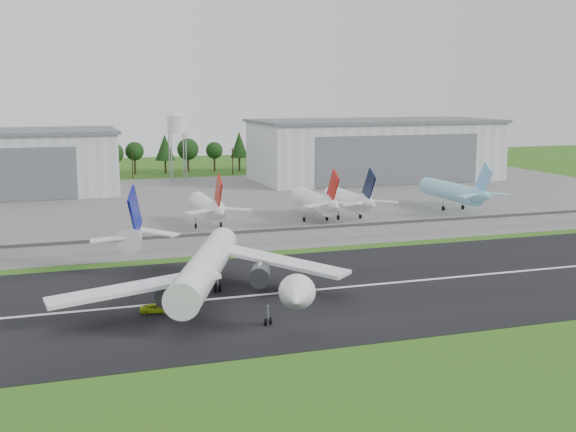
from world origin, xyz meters
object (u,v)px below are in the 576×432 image
object	(u,v)px
parked_jet_red_a	(209,207)
parked_jet_red_b	(317,201)
main_airliner	(207,274)
ground_vehicle	(155,308)
parked_jet_navy	(352,200)
parked_jet_skyblue	(456,192)

from	to	relation	value
parked_jet_red_a	parked_jet_red_b	size ratio (longest dim) A/B	1.00
main_airliner	ground_vehicle	bearing A→B (deg)	43.90
ground_vehicle	parked_jet_navy	xyz separation A→B (m)	(66.39, 71.06, 5.15)
parked_jet_navy	parked_jet_skyblue	xyz separation A→B (m)	(37.41, 5.03, 0.12)
ground_vehicle	parked_jet_navy	size ratio (longest dim) A/B	0.16
parked_jet_red_a	main_airliner	bearing A→B (deg)	-102.44
parked_jet_red_b	parked_jet_navy	xyz separation A→B (m)	(10.51, -0.01, -0.07)
parked_jet_navy	parked_jet_red_a	bearing A→B (deg)	-179.99
main_airliner	ground_vehicle	size ratio (longest dim) A/B	11.33
ground_vehicle	parked_jet_skyblue	world-z (taller)	parked_jet_skyblue
main_airliner	parked_jet_red_a	bearing A→B (deg)	-81.26
parked_jet_red_a	parked_jet_skyblue	world-z (taller)	parked_jet_skyblue
main_airliner	parked_jet_red_a	size ratio (longest dim) A/B	1.83
parked_jet_navy	parked_jet_skyblue	bearing A→B (deg)	7.66
parked_jet_navy	parked_jet_skyblue	world-z (taller)	parked_jet_skyblue
parked_jet_red_b	parked_jet_navy	bearing A→B (deg)	-0.08
parked_jet_red_a	parked_jet_navy	bearing A→B (deg)	0.01
parked_jet_red_a	parked_jet_navy	size ratio (longest dim) A/B	1.00
main_airliner	parked_jet_red_b	bearing A→B (deg)	-103.34
parked_jet_red_b	parked_jet_skyblue	xyz separation A→B (m)	(47.92, 5.02, 0.05)
parked_jet_red_b	parked_jet_skyblue	distance (m)	48.18
main_airliner	parked_jet_skyblue	size ratio (longest dim) A/B	1.54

